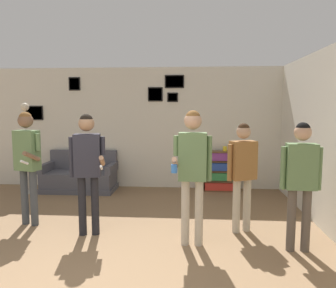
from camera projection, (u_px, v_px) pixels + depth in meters
wall_back at (140, 128)px, 7.41m from camera, size 8.61×0.08×2.70m
wall_right at (323, 139)px, 4.93m from camera, size 0.06×6.86×2.70m
couch at (80, 177)px, 7.21m from camera, size 1.58×0.80×0.85m
bookshelf at (220, 171)px, 7.16m from camera, size 0.82×0.30×0.87m
floor_lamp at (27, 139)px, 6.87m from camera, size 0.28×0.28×1.91m
person_player_foreground_left at (27, 155)px, 4.99m from camera, size 0.48×0.55×1.76m
person_player_foreground_center at (87, 161)px, 4.59m from camera, size 0.54×0.44×1.73m
person_watcher_holding_cup at (192, 162)px, 4.24m from camera, size 0.51×0.44×1.79m
person_spectator_near_bookshelf at (243, 166)px, 4.72m from camera, size 0.46×0.33×1.60m
person_spectator_far_right at (301, 173)px, 4.07m from camera, size 0.50×0.21×1.64m
drinking_cup at (225, 149)px, 7.10m from camera, size 0.09×0.09×0.11m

